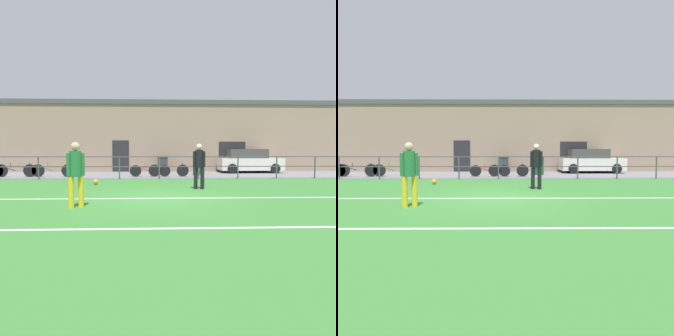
{
  "view_description": "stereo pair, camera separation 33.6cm",
  "coord_description": "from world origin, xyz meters",
  "views": [
    {
      "loc": [
        -0.13,
        -9.1,
        1.47
      ],
      "look_at": [
        0.34,
        3.42,
        0.71
      ],
      "focal_mm": 32.13,
      "sensor_mm": 36.0,
      "label": 1
    },
    {
      "loc": [
        0.2,
        -9.1,
        1.47
      ],
      "look_at": [
        0.34,
        3.42,
        0.71
      ],
      "focal_mm": 32.13,
      "sensor_mm": 36.0,
      "label": 2
    }
  ],
  "objects": [
    {
      "name": "perimeter_fence",
      "position": [
        0.0,
        6.0,
        0.75
      ],
      "size": [
        36.07,
        0.07,
        1.15
      ],
      "color": "#474C51",
      "rests_on": "ground"
    },
    {
      "name": "pavement_strip",
      "position": [
        0.0,
        8.5,
        0.01
      ],
      "size": [
        48.0,
        5.0,
        0.02
      ],
      "primitive_type": "cube",
      "color": "slate",
      "rests_on": "ground"
    },
    {
      "name": "bicycle_parked_0",
      "position": [
        -5.7,
        7.2,
        0.37
      ],
      "size": [
        2.25,
        0.04,
        0.77
      ],
      "color": "black",
      "rests_on": "pavement_strip"
    },
    {
      "name": "parked_car_red",
      "position": [
        5.8,
        9.98,
        0.74
      ],
      "size": [
        3.93,
        1.81,
        1.51
      ],
      "color": "silver",
      "rests_on": "pavement_strip"
    },
    {
      "name": "soccer_ball_match",
      "position": [
        -2.73,
        3.73,
        0.11
      ],
      "size": [
        0.22,
        0.22,
        0.22
      ],
      "primitive_type": "sphere",
      "color": "orange",
      "rests_on": "ground"
    },
    {
      "name": "field_line_touchline",
      "position": [
        0.0,
        -0.05,
        0.0
      ],
      "size": [
        36.0,
        0.11,
        0.0
      ],
      "primitive_type": "cube",
      "color": "white",
      "rests_on": "ground"
    },
    {
      "name": "bicycle_parked_3",
      "position": [
        -7.68,
        7.2,
        0.38
      ],
      "size": [
        2.18,
        0.04,
        0.78
      ],
      "color": "black",
      "rests_on": "pavement_strip"
    },
    {
      "name": "bicycle_parked_4",
      "position": [
        0.52,
        7.2,
        0.36
      ],
      "size": [
        2.19,
        0.04,
        0.75
      ],
      "color": "black",
      "rests_on": "pavement_strip"
    },
    {
      "name": "trash_bin_0",
      "position": [
        0.25,
        10.34,
        0.53
      ],
      "size": [
        0.68,
        0.58,
        1.0
      ],
      "color": "#33383D",
      "rests_on": "pavement_strip"
    },
    {
      "name": "ground",
      "position": [
        0.0,
        0.0,
        -0.02
      ],
      "size": [
        60.0,
        44.0,
        0.04
      ],
      "primitive_type": "cube",
      "color": "#387A33"
    },
    {
      "name": "bicycle_parked_2",
      "position": [
        -0.49,
        7.2,
        0.35
      ],
      "size": [
        2.2,
        0.04,
        0.73
      ],
      "color": "black",
      "rests_on": "pavement_strip"
    },
    {
      "name": "player_goalkeeper",
      "position": [
        1.46,
        2.09,
        0.96
      ],
      "size": [
        0.45,
        0.3,
        1.7
      ],
      "rotation": [
        0.0,
        0.0,
        6.02
      ],
      "color": "black",
      "rests_on": "ground"
    },
    {
      "name": "trash_bin_1",
      "position": [
        2.29,
        8.28,
        0.57
      ],
      "size": [
        0.58,
        0.49,
        1.09
      ],
      "color": "#194C28",
      "rests_on": "pavement_strip"
    },
    {
      "name": "field_line_hash",
      "position": [
        0.0,
        -3.57,
        0.0
      ],
      "size": [
        36.0,
        0.11,
        0.0
      ],
      "primitive_type": "cube",
      "color": "white",
      "rests_on": "ground"
    },
    {
      "name": "clubhouse_facade",
      "position": [
        0.0,
        12.2,
        2.41
      ],
      "size": [
        28.0,
        2.56,
        4.79
      ],
      "color": "gray",
      "rests_on": "ground"
    },
    {
      "name": "player_striker",
      "position": [
        -2.18,
        -1.44,
        0.94
      ],
      "size": [
        0.41,
        0.29,
        1.66
      ],
      "rotation": [
        0.0,
        0.0,
        0.49
      ],
      "color": "gold",
      "rests_on": "ground"
    }
  ]
}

